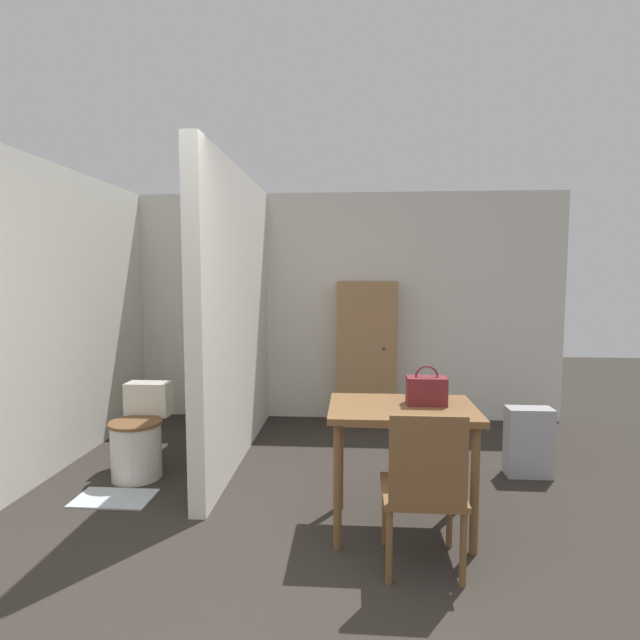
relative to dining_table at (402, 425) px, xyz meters
The scene contains 10 objects.
wall_back 2.65m from the dining_table, 103.82° to the left, with size 5.17×0.12×2.50m.
wall_left 2.91m from the dining_table, 166.07° to the left, with size 0.12×4.54×2.50m.
partition_wall 1.90m from the dining_table, 136.87° to the left, with size 0.12×2.43×2.50m.
dining_table is the anchor object (origin of this frame).
wooden_chair 0.50m from the dining_table, 80.59° to the right, with size 0.44×0.44×0.90m.
toilet 2.17m from the dining_table, 160.23° to the left, with size 0.41×0.56×0.71m.
handbag 0.26m from the dining_table, 17.46° to the left, with size 0.25×0.14×0.25m.
wooden_cabinet 2.27m from the dining_table, 94.19° to the left, with size 0.63×0.37×1.54m.
bath_mat 2.14m from the dining_table, behind, with size 0.55×0.33×0.01m.
space_heater 1.48m from the dining_table, 39.94° to the left, with size 0.35×0.18×0.55m.
Camera 1 is at (0.31, -1.97, 1.60)m, focal length 28.00 mm.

